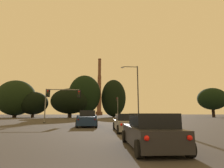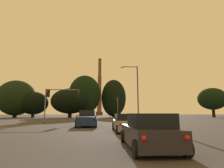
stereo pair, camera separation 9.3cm
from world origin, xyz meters
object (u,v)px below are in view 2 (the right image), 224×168
(sedan_right_lane_second, at_px, (126,123))
(pickup_truck_center_lane_front, at_px, (87,119))
(hatchback_right_lane_third, at_px, (149,132))
(traffic_light_far_right, at_px, (117,104))
(smokestack, at_px, (99,92))
(traffic_light_overhead_left, at_px, (58,97))
(street_lamp, at_px, (135,88))

(sedan_right_lane_second, bearing_deg, pickup_truck_center_lane_front, 120.96)
(hatchback_right_lane_third, height_order, traffic_light_far_right, traffic_light_far_right)
(smokestack, bearing_deg, traffic_light_overhead_left, -92.97)
(traffic_light_far_right, xyz_separation_m, smokestack, (-5.40, 105.58, 16.37))
(smokestack, bearing_deg, street_lamp, -87.39)
(hatchback_right_lane_third, xyz_separation_m, traffic_light_overhead_left, (-8.65, 20.86, 3.42))
(hatchback_right_lane_third, xyz_separation_m, smokestack, (-1.86, 151.88, 19.93))
(sedan_right_lane_second, xyz_separation_m, street_lamp, (3.92, 14.60, 5.14))
(pickup_truck_center_lane_front, height_order, sedan_right_lane_second, pickup_truck_center_lane_front)
(hatchback_right_lane_third, distance_m, traffic_light_far_right, 46.57)
(hatchback_right_lane_third, distance_m, traffic_light_overhead_left, 22.84)
(sedan_right_lane_second, height_order, traffic_light_overhead_left, traffic_light_overhead_left)
(hatchback_right_lane_third, height_order, pickup_truck_center_lane_front, pickup_truck_center_lane_front)
(pickup_truck_center_lane_front, xyz_separation_m, street_lamp, (7.56, 8.44, 5.01))
(street_lamp, bearing_deg, sedan_right_lane_second, -105.04)
(traffic_light_overhead_left, distance_m, street_lamp, 12.87)
(hatchback_right_lane_third, xyz_separation_m, traffic_light_far_right, (3.54, 46.30, 3.57))
(street_lamp, bearing_deg, pickup_truck_center_lane_front, -131.83)
(traffic_light_overhead_left, bearing_deg, street_lamp, 4.31)
(pickup_truck_center_lane_front, xyz_separation_m, sedan_right_lane_second, (3.64, -6.15, -0.14))
(traffic_light_far_right, bearing_deg, traffic_light_overhead_left, -115.62)
(hatchback_right_lane_third, bearing_deg, sedan_right_lane_second, 89.11)
(street_lamp, bearing_deg, traffic_light_far_right, 91.23)
(hatchback_right_lane_third, height_order, sedan_right_lane_second, hatchback_right_lane_third)
(traffic_light_far_right, relative_size, street_lamp, 0.67)
(traffic_light_far_right, bearing_deg, pickup_truck_center_lane_front, -102.06)
(hatchback_right_lane_third, bearing_deg, traffic_light_far_right, 85.92)
(hatchback_right_lane_third, height_order, street_lamp, street_lamp)
(smokestack, bearing_deg, hatchback_right_lane_third, -89.30)
(sedan_right_lane_second, bearing_deg, smokestack, 91.18)
(pickup_truck_center_lane_front, xyz_separation_m, traffic_light_overhead_left, (-5.17, 7.48, 3.28))
(hatchback_right_lane_third, bearing_deg, pickup_truck_center_lane_front, 104.90)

